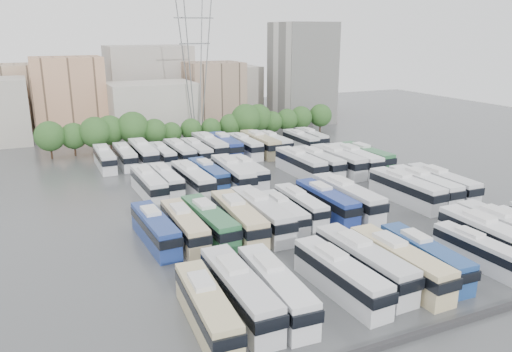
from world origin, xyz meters
name	(u,v)px	position (x,y,z in m)	size (l,w,h in m)	color
ground	(293,203)	(0.00, 0.00, 0.00)	(220.00, 220.00, 0.00)	#424447
parapet	(477,316)	(0.00, -33.00, 0.25)	(56.00, 0.50, 0.50)	#2D2D30
tree_line	(195,125)	(-1.14, 42.10, 4.37)	(66.39, 8.05, 8.39)	black
city_buildings	(136,95)	(-7.46, 71.86, 7.87)	(102.00, 35.00, 20.00)	#9E998E
apartment_tower	(302,73)	(34.00, 58.00, 13.00)	(14.00, 14.00, 26.00)	silver
electricity_pylon	(195,55)	(2.00, 50.00, 18.66)	(9.00, 6.91, 33.83)	slate
bus_r0_s0	(207,308)	(-21.49, -24.60, 1.86)	(3.25, 12.20, 3.79)	#C7B989
bus_r0_s1	(239,291)	(-18.11, -23.46, 2.02)	(2.96, 13.14, 4.12)	silver
bus_r0_s2	(275,288)	(-14.90, -24.09, 1.93)	(3.35, 12.66, 3.94)	silver
bus_r0_s4	(340,275)	(-8.30, -24.44, 1.90)	(3.27, 12.44, 3.87)	silver
bus_r0_s5	(363,262)	(-4.80, -23.24, 2.02)	(3.31, 13.22, 4.12)	silver
bus_r0_s6	(399,262)	(-1.61, -24.68, 1.98)	(3.03, 12.92, 4.04)	beige
bus_r0_s7	(425,256)	(1.86, -24.43, 1.83)	(3.07, 11.97, 3.73)	navy
bus_r0_s9	(479,250)	(8.33, -25.39, 1.66)	(2.74, 10.88, 3.39)	silver
bus_r0_s10	(489,237)	(11.59, -23.84, 2.01)	(3.02, 13.06, 4.09)	white
bus_r0_s11	(508,231)	(14.76, -23.58, 2.04)	(2.94, 13.24, 4.15)	silver
bus_r1_s0	(155,229)	(-21.33, -5.91, 1.88)	(3.25, 12.29, 3.82)	navy
bus_r1_s1	(184,226)	(-18.04, -6.56, 1.88)	(2.67, 12.20, 3.83)	beige
bus_r1_s2	(209,222)	(-15.00, -6.72, 1.97)	(3.37, 12.87, 4.00)	#2C673F
bus_r1_s3	(238,218)	(-11.49, -7.26, 2.06)	(3.48, 13.46, 4.19)	beige
bus_r1_s4	(261,214)	(-8.33, -7.05, 2.09)	(3.05, 13.61, 4.26)	silver
bus_r1_s5	(283,212)	(-5.07, -6.67, 1.68)	(2.79, 10.96, 3.41)	silver
bus_r1_s6	(301,205)	(-1.80, -5.36, 1.73)	(2.70, 11.28, 3.52)	silver
bus_r1_s7	(326,201)	(1.74, -6.07, 1.91)	(2.74, 12.41, 3.89)	navy
bus_r1_s8	(347,197)	(4.94, -6.24, 2.10)	(3.03, 13.67, 4.28)	silver
bus_r1_s11	(406,189)	(14.86, -6.42, 2.04)	(3.24, 13.29, 4.15)	silver
bus_r1_s12	(424,186)	(18.27, -6.32, 2.01)	(2.99, 13.09, 4.10)	white
bus_r1_s13	(442,183)	(21.63, -6.42, 2.00)	(3.11, 13.04, 4.07)	silver
bus_r2_s1	(149,184)	(-18.08, 11.68, 1.93)	(3.10, 12.60, 3.93)	silver
bus_r2_s2	(166,180)	(-15.03, 13.12, 1.77)	(2.79, 11.54, 3.60)	silver
bus_r2_s3	(193,179)	(-11.49, 10.95, 1.99)	(3.29, 12.99, 4.05)	silver
bus_r2_s4	(208,174)	(-8.22, 13.08, 1.86)	(3.06, 12.19, 3.80)	navy
bus_r2_s5	(233,174)	(-4.87, 11.02, 2.09)	(3.42, 13.69, 4.27)	silver
bus_r2_s6	(248,171)	(-1.77, 12.20, 1.86)	(2.85, 12.12, 3.79)	silver
bus_r2_s9	(300,163)	(8.10, 12.33, 2.04)	(3.05, 13.28, 4.15)	silver
bus_r2_s10	(318,162)	(11.41, 11.99, 2.02)	(3.16, 13.15, 4.11)	silver
bus_r2_s11	(338,161)	(14.89, 11.14, 2.08)	(3.28, 13.57, 4.24)	silver
bus_r2_s12	(355,159)	(18.11, 10.70, 2.07)	(3.18, 13.50, 4.22)	white
bus_r2_s13	(366,157)	(21.50, 11.93, 1.97)	(3.27, 12.85, 4.00)	#2C673C
bus_r3_s0	(105,158)	(-21.68, 30.85, 1.83)	(2.61, 11.90, 3.73)	silver
bus_r3_s1	(125,156)	(-18.06, 31.00, 1.82)	(2.60, 11.81, 3.70)	silver
bus_r3_s2	(143,153)	(-14.82, 30.47, 2.09)	(3.04, 13.56, 4.25)	white
bus_r3_s3	(162,155)	(-11.47, 29.63, 1.73)	(2.79, 11.29, 3.52)	silver
bus_r3_s4	(180,152)	(-8.29, 29.14, 1.92)	(3.07, 12.54, 3.91)	silver
bus_r3_s5	(196,151)	(-5.14, 28.74, 1.91)	(2.72, 12.38, 3.88)	silver
bus_r3_s6	(209,146)	(-1.72, 31.02, 2.10)	(3.19, 13.66, 4.27)	silver
bus_r3_s7	(225,145)	(1.46, 30.67, 2.04)	(3.30, 13.31, 4.15)	navy
bus_r3_s8	(245,146)	(5.06, 29.43, 1.93)	(2.86, 12.53, 3.92)	silver
bus_r3_s9	(260,144)	(8.28, 29.20, 2.09)	(3.13, 13.61, 4.26)	tan
bus_r3_s10	(273,143)	(11.53, 29.88, 1.87)	(3.17, 12.25, 3.81)	white
bus_r3_s12	(301,140)	(17.98, 29.76, 1.78)	(2.58, 11.59, 3.63)	silver
bus_r3_s13	(312,138)	(21.51, 31.26, 1.72)	(2.93, 11.26, 3.50)	silver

